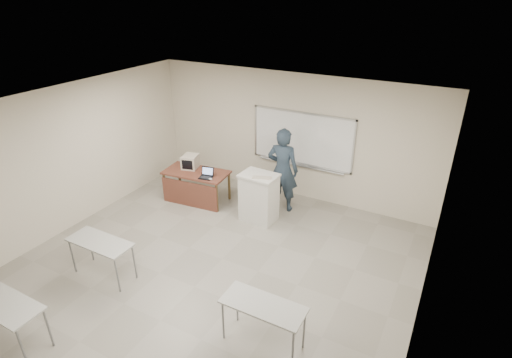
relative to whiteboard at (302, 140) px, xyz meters
The scene contains 10 objects.
floor 4.25m from the whiteboard, 94.32° to the right, with size 7.00×8.00×0.01m, color gray.
whiteboard is the anchor object (origin of this frame).
student_desks 5.39m from the whiteboard, 93.23° to the right, with size 4.40×2.20×0.73m.
instructor_desk 2.73m from the whiteboard, 144.82° to the right, with size 1.53×0.76×0.75m.
podium 1.77m from the whiteboard, 103.80° to the right, with size 0.78×0.57×1.10m.
crt_monitor 2.72m from the whiteboard, 152.13° to the right, with size 0.35×0.40×0.33m.
laptop 2.36m from the whiteboard, 138.66° to the right, with size 0.29×0.27×0.22m.
mouse 2.32m from the whiteboard, 134.67° to the right, with size 0.10×0.07×0.04m, color #B5B6BE.
keyboard 1.65m from the whiteboard, 98.14° to the right, with size 0.41×0.14×0.02m, color #B7AC9C.
presenter 0.93m from the whiteboard, 99.25° to the right, with size 0.72×0.47×1.97m, color black.
Camera 1 is at (3.51, -4.26, 4.72)m, focal length 28.00 mm.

